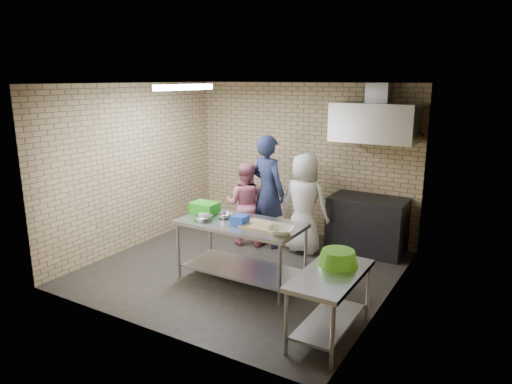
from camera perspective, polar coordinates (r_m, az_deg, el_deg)
floor at (r=7.02m, az=-1.56°, el=-9.40°), size 4.20×4.20×0.00m
ceiling at (r=6.45m, az=-1.72°, el=13.23°), size 4.20×4.20×0.00m
back_wall at (r=8.33m, az=5.74°, el=3.98°), size 4.20×0.06×2.70m
front_wall at (r=5.08m, az=-13.77°, el=-2.80°), size 4.20×0.06×2.70m
left_wall at (r=7.90m, az=-14.64°, el=3.06°), size 0.06×4.00×2.70m
right_wall at (r=5.79m, az=16.24°, el=-0.91°), size 0.06×4.00×2.70m
prep_table at (r=6.48m, az=-1.85°, el=-7.34°), size 1.71×0.86×0.86m
side_counter at (r=5.23m, az=9.06°, el=-13.59°), size 0.60×1.20×0.75m
stove at (r=7.76m, az=13.56°, el=-3.94°), size 1.20×0.70×0.90m
range_hood at (r=7.48m, az=14.40°, el=8.30°), size 1.30×0.60×0.60m
hood_duct at (r=7.60m, az=14.93°, el=11.75°), size 0.35×0.30×0.30m
wall_shelf at (r=7.60m, az=16.91°, el=6.85°), size 0.80×0.20×0.04m
fluorescent_fixture at (r=7.03m, az=-8.79°, el=12.65°), size 0.10×1.25×0.08m
green_crate at (r=6.79m, az=-6.33°, el=-1.92°), size 0.38×0.29×0.15m
blue_tub at (r=6.21m, az=-1.99°, el=-3.49°), size 0.19×0.19×0.12m
cutting_board at (r=6.14m, az=0.78°, el=-4.15°), size 0.52×0.40×0.03m
mixing_bowl_a at (r=6.44m, az=-6.60°, el=-3.20°), size 0.33×0.33×0.07m
mixing_bowl_b at (r=6.52m, az=-3.87°, el=-2.93°), size 0.25×0.25×0.06m
ceramic_bowl at (r=5.87m, az=3.12°, el=-4.78°), size 0.41×0.41×0.08m
green_basin at (r=5.26m, az=10.07°, el=-7.96°), size 0.46×0.46×0.17m
bottle_red at (r=7.65m, az=15.14°, el=7.84°), size 0.07×0.07×0.18m
bottle_green at (r=7.56m, az=18.07°, el=7.46°), size 0.06×0.06×0.15m
man_navy at (r=7.67m, az=1.50°, el=0.07°), size 0.79×0.63×1.88m
woman_pink at (r=7.80m, az=-1.34°, el=-1.47°), size 0.82×0.72×1.41m
woman_white at (r=7.47m, az=5.98°, el=-1.40°), size 0.80×0.52×1.63m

